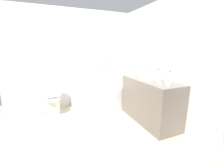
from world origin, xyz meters
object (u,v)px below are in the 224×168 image
Objects in this scene: toilet_paper_roll at (43,112)px; water_bottle_1 at (158,76)px; water_bottle_4 at (168,79)px; drinking_glass_3 at (139,73)px; sink_faucet at (155,77)px; drinking_glass_1 at (159,80)px; water_bottle_2 at (135,71)px; water_bottle_0 at (169,79)px; drinking_glass_0 at (140,74)px; bathtub at (104,95)px; toilet at (53,99)px; drinking_glass_2 at (170,83)px; sink_basin at (147,77)px; water_bottle_3 at (144,72)px.

water_bottle_1 is at bearing -33.77° from toilet_paper_roll.
drinking_glass_3 is at bearing 89.91° from water_bottle_4.
drinking_glass_1 is (-0.20, -0.36, 0.01)m from sink_faucet.
water_bottle_2 is 0.83m from drinking_glass_1.
sink_faucet is 0.62× the size of water_bottle_1.
water_bottle_2 reaches higher than drinking_glass_3.
water_bottle_4 is 2.13× the size of drinking_glass_1.
water_bottle_1 reaches higher than water_bottle_4.
water_bottle_0 reaches higher than toilet_paper_roll.
toilet_paper_roll is at bearing 142.78° from water_bottle_4.
drinking_glass_0 is (-0.02, 0.56, -0.07)m from water_bottle_1.
bathtub is at bearing 131.08° from water_bottle_2.
drinking_glass_3 is 0.95× the size of toilet_paper_roll.
bathtub reaches higher than toilet.
drinking_glass_2 is (1.84, -1.63, 0.56)m from toilet.
water_bottle_0 reaches higher than drinking_glass_2.
drinking_glass_3 reaches higher than toilet.
water_bottle_0 is 0.91m from drinking_glass_0.
sink_basin is at bearing 89.05° from drinking_glass_1.
toilet is 3.00× the size of water_bottle_1.
water_bottle_4 reaches higher than drinking_glass_2.
drinking_glass_1 is (-0.01, -0.65, -0.00)m from drinking_glass_0.
toilet is 2.32m from sink_faucet.
drinking_glass_3 is (0.08, 0.79, 0.01)m from drinking_glass_1.
sink_faucet is 0.42m from drinking_glass_1.
drinking_glass_1 is at bearing -90.29° from water_bottle_2.
water_bottle_0 reaches higher than sink_faucet.
drinking_glass_0 is at bearing -55.41° from bathtub.
sink_basin is 4.06× the size of drinking_glass_1.
drinking_glass_0 is (1.80, -0.77, 0.57)m from toilet.
toilet_paper_roll is (-2.10, 0.68, -0.88)m from drinking_glass_3.
water_bottle_3 is at bearing -90.43° from drinking_glass_3.
bathtub reaches higher than toilet_paper_roll.
water_bottle_2 is (0.02, 1.08, -0.01)m from water_bottle_0.
toilet_paper_roll is (-2.10, 1.60, -0.91)m from water_bottle_4.
drinking_glass_2 is at bearing -70.38° from bathtub.
water_bottle_2 is 2.72× the size of drinking_glass_1.
water_bottle_2 is (-0.00, 0.46, 0.08)m from sink_basin.
sink_faucet is at bearing 75.35° from water_bottle_4.
toilet is 2.49m from water_bottle_4.
water_bottle_0 is (1.77, -1.67, 0.64)m from toilet.
sink_faucet is 2.63m from toilet_paper_roll.
drinking_glass_0 is 0.87× the size of toilet_paper_roll.
sink_faucet is at bearing -59.98° from water_bottle_3.
drinking_glass_0 is at bearing 89.13° from drinking_glass_1.
drinking_glass_0 is at bearing -116.28° from drinking_glass_3.
water_bottle_3 reaches higher than drinking_glass_0.
drinking_glass_3 is at bearing 84.37° from drinking_glass_1.
water_bottle_0 is at bearing -94.29° from drinking_glass_1.
water_bottle_0 reaches higher than sink_basin.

